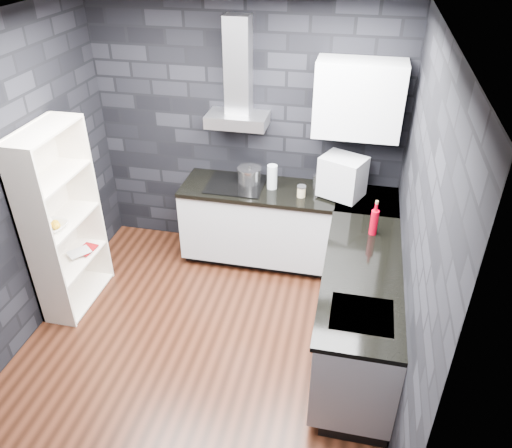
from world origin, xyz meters
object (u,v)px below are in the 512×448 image
(appliance_garage, at_px, (342,177))
(bookshelf, at_px, (63,222))
(red_bottle, at_px, (374,222))
(fruit_bowl, at_px, (54,226))
(utensil_crock, at_px, (318,181))
(pot, at_px, (249,176))
(glass_vase, at_px, (272,177))
(storage_jar, at_px, (301,192))

(appliance_garage, xyz_separation_m, bookshelf, (-2.45, -1.01, -0.22))
(red_bottle, relative_size, fruit_bowl, 1.00)
(red_bottle, bearing_deg, bookshelf, -171.78)
(red_bottle, relative_size, bookshelf, 0.13)
(utensil_crock, height_order, bookshelf, bookshelf)
(utensil_crock, bearing_deg, fruit_bowl, -149.53)
(appliance_garage, height_order, bookshelf, bookshelf)
(appliance_garage, height_order, fruit_bowl, appliance_garage)
(appliance_garage, relative_size, bookshelf, 0.22)
(appliance_garage, bearing_deg, utensil_crock, 171.56)
(pot, xyz_separation_m, glass_vase, (0.25, -0.06, 0.04))
(storage_jar, xyz_separation_m, fruit_bowl, (-2.07, -1.07, -0.01))
(storage_jar, relative_size, appliance_garage, 0.26)
(utensil_crock, xyz_separation_m, bookshelf, (-2.21, -1.16, -0.07))
(pot, bearing_deg, fruit_bowl, -140.05)
(utensil_crock, bearing_deg, bookshelf, -152.24)
(storage_jar, bearing_deg, bookshelf, -155.62)
(storage_jar, distance_m, bookshelf, 2.27)
(glass_vase, xyz_separation_m, fruit_bowl, (-1.75, -1.19, -0.09))
(bookshelf, xyz_separation_m, fruit_bowl, (0.00, -0.14, 0.04))
(glass_vase, xyz_separation_m, utensil_crock, (0.46, 0.11, -0.06))
(glass_vase, xyz_separation_m, storage_jar, (0.32, -0.12, -0.07))
(fruit_bowl, bearing_deg, glass_vase, 34.21)
(glass_vase, height_order, bookshelf, bookshelf)
(storage_jar, bearing_deg, appliance_garage, 11.18)
(pot, relative_size, storage_jar, 2.32)
(pot, distance_m, fruit_bowl, 1.95)
(pot, height_order, storage_jar, pot)
(red_bottle, distance_m, bookshelf, 2.80)
(red_bottle, height_order, bookshelf, bookshelf)
(bookshelf, relative_size, fruit_bowl, 7.75)
(bookshelf, height_order, fruit_bowl, bookshelf)
(utensil_crock, relative_size, bookshelf, 0.08)
(glass_vase, bearing_deg, red_bottle, -32.49)
(bookshelf, bearing_deg, red_bottle, 10.08)
(red_bottle, bearing_deg, utensil_crock, 126.56)
(pot, relative_size, glass_vase, 0.95)
(glass_vase, bearing_deg, utensil_crock, 13.48)
(bookshelf, distance_m, fruit_bowl, 0.14)
(glass_vase, relative_size, bookshelf, 0.14)
(storage_jar, bearing_deg, glass_vase, 159.91)
(appliance_garage, xyz_separation_m, red_bottle, (0.32, -0.61, -0.11))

